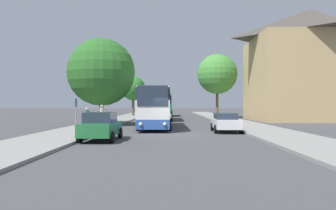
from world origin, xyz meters
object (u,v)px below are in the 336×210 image
bus_middle (162,107)px  bus_rear (164,105)px  bus_front (155,107)px  bus_stop_sign (76,110)px  pedestrian_waiting_far (102,116)px  pedestrian_waiting_near (87,119)px  tree_left_far (101,72)px  tree_left_near (133,88)px  tree_right_near (217,74)px  parked_car_left_curb (101,126)px  parked_car_right_near (226,122)px

bus_middle → bus_rear: bearing=89.9°
bus_front → bus_rear: bearing=88.8°
bus_stop_sign → bus_middle: bearing=73.6°
pedestrian_waiting_far → bus_rear: bearing=137.5°
pedestrian_waiting_near → bus_front: bearing=58.5°
bus_front → bus_middle: bearing=88.4°
bus_front → bus_rear: bus_rear is taller
pedestrian_waiting_near → tree_left_far: size_ratio=0.20×
bus_stop_sign → tree_left_near: bearing=89.6°
bus_stop_sign → pedestrian_waiting_far: (0.96, 4.25, -0.53)m
tree_left_far → tree_right_near: size_ratio=0.88×
parked_car_left_curb → pedestrian_waiting_near: bearing=114.5°
tree_right_near → parked_car_left_curb: bearing=-109.2°
parked_car_left_curb → pedestrian_waiting_far: pedestrian_waiting_far is taller
tree_right_near → tree_left_far: bearing=-127.6°
pedestrian_waiting_near → bus_stop_sign: bearing=160.1°
bus_middle → pedestrian_waiting_far: size_ratio=5.80×
tree_left_near → tree_right_near: (13.62, -6.92, 1.80)m
bus_stop_sign → tree_left_far: (0.05, 8.26, 3.57)m
bus_rear → tree_right_near: bearing=-40.9°
bus_front → pedestrian_waiting_far: 4.65m
bus_front → parked_car_right_near: 7.09m
bus_middle → bus_rear: 14.79m
bus_rear → tree_left_far: 26.29m
tree_left_near → pedestrian_waiting_near: bearing=-88.8°
tree_left_far → bus_front: bearing=-30.4°
parked_car_right_near → tree_left_near: size_ratio=0.61×
parked_car_left_curb → bus_front: bearing=77.2°
parked_car_right_near → tree_left_near: bearing=-70.4°
bus_rear → parked_car_right_near: 33.56m
tree_left_far → bus_stop_sign: bearing=-90.4°
bus_front → bus_middle: 13.91m
bus_stop_sign → tree_left_far: bearing=89.6°
pedestrian_waiting_far → tree_left_far: size_ratio=0.22×
pedestrian_waiting_near → tree_right_near: (12.91, 26.59, 5.65)m
bus_front → bus_middle: (0.11, 13.91, -0.05)m
parked_car_left_curb → bus_rear: bearing=87.5°
parked_car_left_curb → pedestrian_waiting_far: 9.62m
parked_car_left_curb → parked_car_right_near: bearing=37.3°
bus_rear → parked_car_right_near: bus_rear is taller
parked_car_right_near → tree_left_near: tree_left_near is taller
bus_middle → bus_stop_sign: (-5.59, -18.98, -0.15)m
parked_car_right_near → pedestrian_waiting_far: pedestrian_waiting_far is taller
tree_left_near → tree_left_far: 24.77m
bus_front → parked_car_left_curb: 10.59m
bus_stop_sign → pedestrian_waiting_far: bus_stop_sign is taller
bus_front → parked_car_left_curb: (-2.55, -10.23, -1.00)m
bus_middle → tree_left_near: bearing=110.5°
bus_front → tree_left_near: 28.61m
parked_car_right_near → bus_rear: bearing=-79.4°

